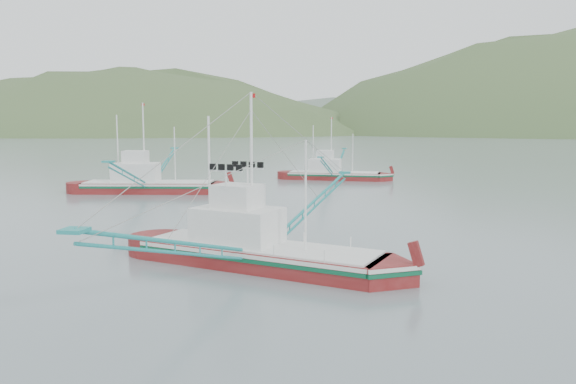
# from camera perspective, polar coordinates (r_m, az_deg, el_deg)

# --- Properties ---
(ground) EXTENTS (1200.00, 1200.00, 0.00)m
(ground) POSITION_cam_1_polar(r_m,az_deg,el_deg) (35.32, -1.56, -6.35)
(ground) COLOR slate
(ground) RESTS_ON ground
(main_boat) EXTENTS (15.02, 25.60, 10.66)m
(main_boat) POSITION_cam_1_polar(r_m,az_deg,el_deg) (32.13, -3.14, -3.90)
(main_boat) COLOR maroon
(main_boat) RESTS_ON ground
(bg_boat_far) EXTENTS (13.41, 23.94, 9.69)m
(bg_boat_far) POSITION_cam_1_polar(r_m,az_deg,el_deg) (81.21, 4.56, 2.20)
(bg_boat_far) COLOR maroon
(bg_boat_far) RESTS_ON ground
(bg_boat_left) EXTENTS (15.83, 27.74, 11.29)m
(bg_boat_left) POSITION_cam_1_polar(r_m,az_deg,el_deg) (67.81, -14.08, 1.44)
(bg_boat_left) COLOR maroon
(bg_boat_left) RESTS_ON ground
(headland_left) EXTENTS (448.00, 308.00, 210.00)m
(headland_left) POSITION_cam_1_polar(r_m,az_deg,el_deg) (435.73, -16.23, 5.72)
(headland_left) COLOR #41592E
(headland_left) RESTS_ON ground
(ridge_distant) EXTENTS (960.00, 400.00, 240.00)m
(ridge_distant) POSITION_cam_1_polar(r_m,az_deg,el_deg) (594.28, 11.52, 6.14)
(ridge_distant) COLOR slate
(ridge_distant) RESTS_ON ground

